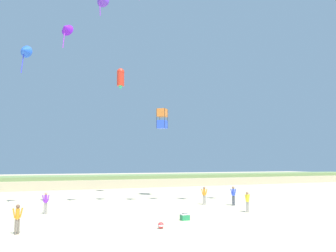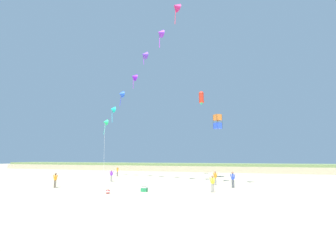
{
  "view_description": "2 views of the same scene",
  "coord_description": "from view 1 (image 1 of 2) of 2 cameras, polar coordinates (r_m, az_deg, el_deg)",
  "views": [
    {
      "loc": [
        -11.47,
        -17.39,
        3.7
      ],
      "look_at": [
        0.54,
        8.48,
        6.74
      ],
      "focal_mm": 38.0,
      "sensor_mm": 36.0,
      "label": 1
    },
    {
      "loc": [
        8.52,
        -16.19,
        3.13
      ],
      "look_at": [
        0.24,
        8.99,
        6.94
      ],
      "focal_mm": 24.0,
      "sensor_mm": 36.0,
      "label": 2
    }
  ],
  "objects": [
    {
      "name": "large_kite_mid_trail",
      "position": [
        40.95,
        -0.95,
        1.18
      ],
      "size": [
        1.45,
        1.45,
        2.29
      ],
      "color": "blue"
    },
    {
      "name": "person_far_center",
      "position": [
        33.19,
        5.84,
        -10.82
      ],
      "size": [
        0.55,
        0.3,
        1.63
      ],
      "color": "gray",
      "rests_on": "ground"
    },
    {
      "name": "ground_plane",
      "position": [
        21.15,
        8.72,
        -16.09
      ],
      "size": [
        240.0,
        240.0,
        0.0
      ],
      "primitive_type": "plane",
      "color": "#C1B28E"
    },
    {
      "name": "person_near_right",
      "position": [
        32.92,
        10.45,
        -10.73
      ],
      "size": [
        0.59,
        0.23,
        1.69
      ],
      "color": "#474C56",
      "rests_on": "ground"
    },
    {
      "name": "beach_ball",
      "position": [
        21.2,
        -1.16,
        -15.64
      ],
      "size": [
        0.36,
        0.36,
        0.36
      ],
      "color": "red",
      "rests_on": "ground"
    },
    {
      "name": "person_far_right",
      "position": [
        28.63,
        12.62,
        -11.56
      ],
      "size": [
        0.55,
        0.21,
        1.55
      ],
      "color": "gray",
      "rests_on": "ground"
    },
    {
      "name": "beach_cooler",
      "position": [
        24.15,
        2.72,
        -14.38
      ],
      "size": [
        0.58,
        0.41,
        0.46
      ],
      "color": "#23844C",
      "rests_on": "ground"
    },
    {
      "name": "person_far_left",
      "position": [
        20.96,
        -23.0,
        -13.29
      ],
      "size": [
        0.55,
        0.21,
        1.56
      ],
      "color": "#726656",
      "rests_on": "ground"
    },
    {
      "name": "large_kite_low_lead",
      "position": [
        45.72,
        -7.62,
        7.65
      ],
      "size": [
        1.01,
        0.99,
        2.7
      ],
      "color": "red"
    },
    {
      "name": "person_mid_center",
      "position": [
        28.49,
        -19.03,
        -11.34
      ],
      "size": [
        0.56,
        0.22,
        1.61
      ],
      "color": "gray",
      "rests_on": "ground"
    },
    {
      "name": "dune_ridge",
      "position": [
        58.44,
        -13.71,
        -8.64
      ],
      "size": [
        120.0,
        10.3,
        1.85
      ],
      "color": "tan",
      "rests_on": "ground"
    }
  ]
}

